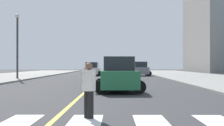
{
  "coord_description": "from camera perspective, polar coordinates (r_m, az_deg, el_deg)",
  "views": [
    {
      "loc": [
        1.71,
        -3.97,
        1.55
      ],
      "look_at": [
        1.44,
        26.96,
        1.74
      ],
      "focal_mm": 51.88,
      "sensor_mm": 36.0,
      "label": 1
    }
  ],
  "objects": [
    {
      "name": "car_gray_second",
      "position": [
        46.58,
        5.07,
        -1.09
      ],
      "size": [
        2.85,
        4.56,
        2.03
      ],
      "rotation": [
        0.0,
        0.0,
        3.15
      ],
      "color": "slate",
      "rests_on": "ground"
    },
    {
      "name": "car_blue_third",
      "position": [
        32.44,
        0.83,
        -1.52
      ],
      "size": [
        2.67,
        4.27,
        1.91
      ],
      "rotation": [
        0.0,
        0.0,
        3.14
      ],
      "color": "#2D479E",
      "rests_on": "ground"
    },
    {
      "name": "pedestrian_crossing",
      "position": [
        9.43,
        -4.11,
        -4.36
      ],
      "size": [
        0.4,
        0.4,
        1.62
      ],
      "rotation": [
        0.0,
        0.0,
        5.38
      ],
      "color": "black",
      "rests_on": "ground"
    },
    {
      "name": "car_white_nearest",
      "position": [
        46.62,
        -3.51,
        -1.14
      ],
      "size": [
        2.8,
        4.4,
        1.94
      ],
      "rotation": [
        0.0,
        0.0,
        -0.03
      ],
      "color": "silver",
      "rests_on": "ground"
    },
    {
      "name": "car_green_fourth",
      "position": [
        18.8,
        1.16,
        -2.19
      ],
      "size": [
        2.93,
        4.6,
        2.03
      ],
      "rotation": [
        0.0,
        0.0,
        3.17
      ],
      "color": "#236B42",
      "rests_on": "ground"
    },
    {
      "name": "street_lamp",
      "position": [
        35.52,
        -16.33,
        3.94
      ],
      "size": [
        0.44,
        0.44,
        6.8
      ],
      "color": "#38383D",
      "rests_on": "sidewalk_kerb_west"
    },
    {
      "name": "lane_divider_paint",
      "position": [
        44.03,
        -1.73,
        -2.36
      ],
      "size": [
        0.16,
        80.0,
        0.01
      ],
      "primitive_type": "cube",
      "color": "yellow",
      "rests_on": "ground"
    }
  ]
}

